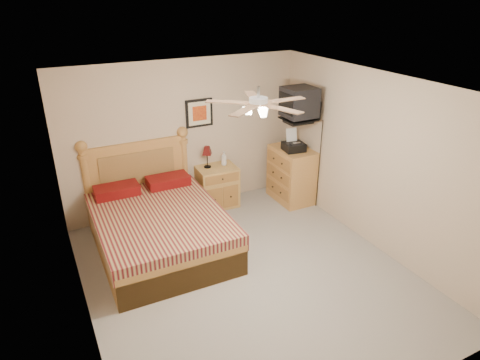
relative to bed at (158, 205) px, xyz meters
name	(u,v)px	position (x,y,z in m)	size (l,w,h in m)	color
floor	(248,275)	(0.84, -1.12, -0.72)	(4.50, 4.50, 0.00)	gray
ceiling	(250,87)	(0.84, -1.12, 1.78)	(4.00, 4.50, 0.04)	white
wall_back	(184,137)	(0.84, 1.13, 0.53)	(4.00, 0.04, 2.50)	#C4AC91
wall_front	(384,301)	(0.84, -3.37, 0.53)	(4.00, 0.04, 2.50)	#C4AC91
wall_left	(75,229)	(-1.16, -1.12, 0.53)	(0.04, 4.50, 2.50)	#C4AC91
wall_right	(375,162)	(2.84, -1.12, 0.53)	(0.04, 4.50, 2.50)	#C4AC91
bed	(158,205)	(0.00, 0.00, 0.00)	(1.69, 2.22, 1.44)	#BA893A
nightstand	(217,186)	(1.29, 0.88, -0.36)	(0.66, 0.49, 0.71)	#BB883D
table_lamp	(207,157)	(1.16, 0.96, 0.18)	(0.20, 0.20, 0.37)	#500E0C
lotion_bottle	(224,158)	(1.45, 0.93, 0.12)	(0.09, 0.09, 0.24)	silver
framed_picture	(199,113)	(1.11, 1.11, 0.90)	(0.46, 0.04, 0.46)	black
dresser	(292,174)	(2.57, 0.50, -0.24)	(0.56, 0.81, 0.96)	#BC7F38
fax_machine	(294,140)	(2.52, 0.44, 0.42)	(0.34, 0.36, 0.36)	black
magazine_lower	(286,143)	(2.58, 0.78, 0.25)	(0.18, 0.24, 0.02)	beige
magazine_upper	(286,142)	(2.60, 0.79, 0.27)	(0.18, 0.24, 0.02)	gray
wall_tv	(307,103)	(2.59, 0.22, 1.09)	(0.56, 0.46, 0.58)	black
ceiling_fan	(258,103)	(0.84, -1.32, 1.64)	(1.14, 1.14, 0.28)	silver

